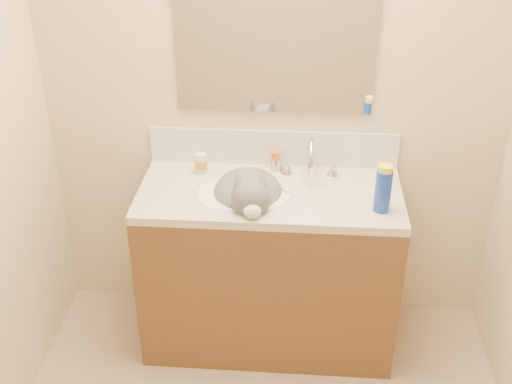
% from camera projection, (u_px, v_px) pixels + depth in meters
% --- Properties ---
extents(room_shell, '(2.24, 2.54, 2.52)m').
position_uv_depth(room_shell, '(252.00, 170.00, 1.76)').
color(room_shell, beige).
rests_on(room_shell, ground).
extents(vanity_cabinet, '(1.20, 0.55, 0.82)m').
position_uv_depth(vanity_cabinet, '(269.00, 270.00, 3.14)').
color(vanity_cabinet, brown).
rests_on(vanity_cabinet, ground).
extents(counter_slab, '(1.20, 0.55, 0.04)m').
position_uv_depth(counter_slab, '(270.00, 195.00, 2.93)').
color(counter_slab, beige).
rests_on(counter_slab, vanity_cabinet).
extents(basin, '(0.45, 0.36, 0.14)m').
position_uv_depth(basin, '(243.00, 206.00, 2.93)').
color(basin, white).
rests_on(basin, vanity_cabinet).
extents(faucet, '(0.28, 0.20, 0.21)m').
position_uv_depth(faucet, '(310.00, 162.00, 2.98)').
color(faucet, silver).
rests_on(faucet, counter_slab).
extents(cat, '(0.42, 0.48, 0.35)m').
position_uv_depth(cat, '(249.00, 197.00, 2.90)').
color(cat, '#595659').
rests_on(cat, basin).
extents(backsplash, '(1.20, 0.02, 0.18)m').
position_uv_depth(backsplash, '(273.00, 148.00, 3.10)').
color(backsplash, silver).
rests_on(backsplash, counter_slab).
extents(mirror, '(0.90, 0.02, 0.80)m').
position_uv_depth(mirror, '(275.00, 26.00, 2.80)').
color(mirror, white).
rests_on(mirror, room_shell).
extents(pill_bottle, '(0.06, 0.06, 0.10)m').
position_uv_depth(pill_bottle, '(201.00, 163.00, 3.04)').
color(pill_bottle, silver).
rests_on(pill_bottle, counter_slab).
extents(pill_label, '(0.06, 0.06, 0.04)m').
position_uv_depth(pill_label, '(201.00, 164.00, 3.05)').
color(pill_label, orange).
rests_on(pill_label, pill_bottle).
extents(silver_jar, '(0.06, 0.06, 0.06)m').
position_uv_depth(silver_jar, '(278.00, 165.00, 3.07)').
color(silver_jar, '#B7B7BC').
rests_on(silver_jar, counter_slab).
extents(amber_bottle, '(0.04, 0.04, 0.09)m').
position_uv_depth(amber_bottle, '(275.00, 160.00, 3.08)').
color(amber_bottle, orange).
rests_on(amber_bottle, counter_slab).
extents(toothbrush, '(0.10, 0.11, 0.01)m').
position_uv_depth(toothbrush, '(280.00, 186.00, 2.94)').
color(toothbrush, silver).
rests_on(toothbrush, counter_slab).
extents(toothbrush_head, '(0.03, 0.03, 0.02)m').
position_uv_depth(toothbrush_head, '(280.00, 186.00, 2.94)').
color(toothbrush_head, '#71A0F1').
rests_on(toothbrush_head, counter_slab).
extents(spray_can, '(0.09, 0.09, 0.19)m').
position_uv_depth(spray_can, '(383.00, 191.00, 2.72)').
color(spray_can, '#1938AF').
rests_on(spray_can, counter_slab).
extents(spray_cap, '(0.08, 0.08, 0.04)m').
position_uv_depth(spray_cap, '(385.00, 170.00, 2.67)').
color(spray_cap, '#FFF41A').
rests_on(spray_cap, spray_can).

